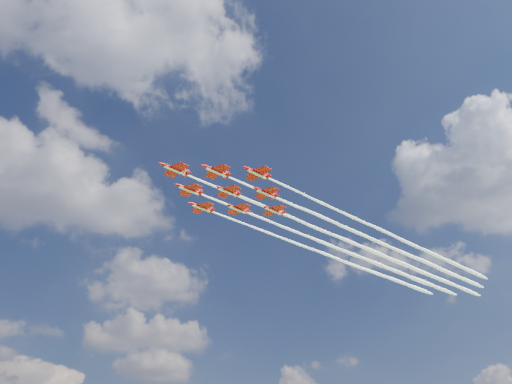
# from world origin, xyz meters

# --- Properties ---
(jet_lead) EXTENTS (135.59, 52.26, 2.47)m
(jet_lead) POSITION_xyz_m (50.53, 14.41, 78.79)
(jet_lead) COLOR #B50E0A
(jet_row2_port) EXTENTS (135.59, 52.26, 2.47)m
(jet_row2_port) POSITION_xyz_m (61.51, 11.25, 78.79)
(jet_row2_port) COLOR #B50E0A
(jet_row2_starb) EXTENTS (135.59, 52.26, 2.47)m
(jet_row2_starb) POSITION_xyz_m (56.92, 23.88, 78.79)
(jet_row2_starb) COLOR #B50E0A
(jet_row3_port) EXTENTS (135.59, 52.26, 2.47)m
(jet_row3_port) POSITION_xyz_m (72.49, 8.09, 78.79)
(jet_row3_port) COLOR #B50E0A
(jet_row3_centre) EXTENTS (135.59, 52.26, 2.47)m
(jet_row3_centre) POSITION_xyz_m (67.90, 20.72, 78.79)
(jet_row3_centre) COLOR #B50E0A
(jet_row3_starb) EXTENTS (135.59, 52.26, 2.47)m
(jet_row3_starb) POSITION_xyz_m (63.32, 33.34, 78.79)
(jet_row3_starb) COLOR #B50E0A
(jet_row4_port) EXTENTS (135.59, 52.26, 2.47)m
(jet_row4_port) POSITION_xyz_m (78.88, 17.56, 78.79)
(jet_row4_port) COLOR #B50E0A
(jet_row4_starb) EXTENTS (135.59, 52.26, 2.47)m
(jet_row4_starb) POSITION_xyz_m (74.30, 30.18, 78.79)
(jet_row4_starb) COLOR #B50E0A
(jet_tail) EXTENTS (135.59, 52.26, 2.47)m
(jet_tail) POSITION_xyz_m (85.27, 27.03, 78.79)
(jet_tail) COLOR #B50E0A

